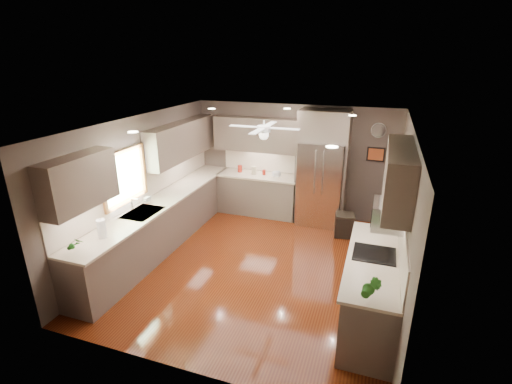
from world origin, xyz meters
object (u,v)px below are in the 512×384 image
Objects in this scene: soap_bottle at (148,199)px; microwave at (388,215)px; canister_d at (264,172)px; potted_plant_right at (372,289)px; bowl at (276,175)px; potted_plant_left at (75,244)px; canister_c at (254,170)px; refrigerator at (322,170)px; canister_a at (240,169)px; stool at (344,225)px; paper_towel at (102,229)px.

soap_bottle is 0.32× the size of microwave.
canister_d is at bearing 133.54° from microwave.
potted_plant_right is 4.54m from bowl.
microwave is at bearing 19.69° from potted_plant_left.
refrigerator reaches higher than canister_c.
microwave reaches higher than canister_d.
microwave reaches higher than canister_a.
bowl is 0.38× the size of microwave.
bowl is (1.77, 2.31, -0.06)m from soap_bottle.
canister_c is at bearing 74.80° from potted_plant_left.
refrigerator is 4.45× the size of microwave.
refrigerator is 1.24m from stool.
canister_d is at bearing 7.93° from canister_c.
canister_a is at bearing 166.71° from stool.
canister_c is 0.08× the size of refrigerator.
potted_plant_left reaches higher than soap_bottle.
soap_bottle is at bearing -122.35° from canister_d.
bowl is at bearing 161.52° from stool.
paper_towel is (-0.73, -3.73, 0.06)m from canister_a.
refrigerator is at bearing -2.54° from canister_d.
canister_c reaches higher than bowl.
canister_c is 0.34× the size of microwave.
canister_c reaches higher than soap_bottle.
bowl is at bearing 178.17° from refrigerator.
canister_a is at bearing 177.49° from canister_d.
microwave is at bearing 13.40° from paper_towel.
refrigerator is at bearing 140.08° from stool.
soap_bottle is 1.39m from paper_towel.
potted_plant_right is 0.67× the size of stool.
paper_towel is (-2.62, -3.65, -0.11)m from refrigerator.
refrigerator is 5.29× the size of stool.
canister_a is 0.37m from canister_c.
canister_a is 0.51× the size of potted_plant_right.
microwave is (2.33, -2.74, 0.51)m from bowl.
soap_bottle is 0.66× the size of potted_plant_left.
potted_plant_left reaches higher than canister_a.
canister_a is 4.29m from potted_plant_left.
refrigerator is (1.53, -0.03, 0.16)m from canister_c.
microwave is (3.22, -2.79, 0.46)m from canister_a.
potted_plant_right reaches higher than bowl.
paper_towel is (-3.23, -3.14, 0.84)m from stool.
refrigerator reaches higher than canister_a.
soap_bottle is at bearing -127.51° from bowl.
soap_bottle is 0.85× the size of bowl.
stool is (2.14, -0.53, -0.79)m from canister_c.
potted_plant_left is at bearing -176.96° from potted_plant_right.
soap_bottle is at bearing -140.71° from refrigerator.
potted_plant_left is (0.12, -1.86, 0.05)m from soap_bottle.
potted_plant_left is 1.29× the size of bowl.
canister_a is 0.86× the size of canister_c.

